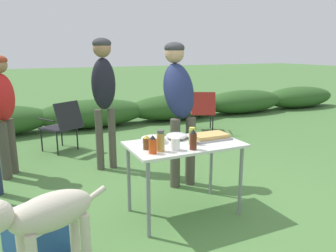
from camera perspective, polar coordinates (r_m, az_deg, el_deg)
name	(u,v)px	position (r m, az deg, el deg)	size (l,w,h in m)	color
ground_plane	(184,212)	(3.48, 2.74, -14.80)	(60.00, 60.00, 0.00)	#4C7A3D
shrub_hedge	(92,114)	(7.21, -13.06, 2.13)	(14.40, 0.90, 0.60)	#2D5623
folding_table	(184,151)	(3.22, 2.86, -4.31)	(1.10, 0.64, 0.74)	silver
food_tray	(210,137)	(3.35, 7.30, -1.86)	(0.40, 0.24, 0.06)	#9E9EA3
plate_stack	(154,140)	(3.22, -2.50, -2.44)	(0.24, 0.24, 0.05)	white
mixing_bowl	(176,136)	(3.34, 1.44, -1.74)	(0.22, 0.22, 0.06)	silver
paper_cup_stack	(175,144)	(2.96, 1.30, -3.15)	(0.08, 0.08, 0.12)	white
bbq_sauce_bottle	(193,140)	(2.98, 4.42, -2.42)	(0.06, 0.06, 0.19)	#562314
hot_sauce_bottle	(153,145)	(2.86, -2.69, -3.28)	(0.07, 0.07, 0.17)	#CC4214
spice_jar	(161,141)	(2.92, -1.29, -2.62)	(0.07, 0.07, 0.19)	#B2893D
beer_bottle	(147,142)	(2.99, -3.73, -2.87)	(0.07, 0.07, 0.14)	brown
relish_jar	(192,136)	(3.15, 4.22, -1.75)	(0.06, 0.06, 0.16)	olive
standing_person_in_olive_jacket	(179,96)	(3.93, 1.90, 5.16)	(0.38, 0.51, 1.72)	#4C473D
standing_person_in_red_jacket	(3,105)	(4.64, -26.80, 3.35)	(0.40, 0.46, 1.57)	#4C473D
standing_person_in_gray_fleece	(104,87)	(4.47, -11.15, 6.76)	(0.33, 0.25, 1.78)	#4C473D
dog	(45,219)	(2.44, -20.65, -14.92)	(0.90, 0.44, 0.75)	beige
camp_chair_green_behind_table	(203,109)	(6.59, 6.05, 2.89)	(0.67, 0.73, 0.83)	maroon
camp_chair_near_hedge	(63,124)	(5.55, -17.86, 0.39)	(0.70, 0.74, 0.83)	#232328
cooler_box	(35,233)	(3.01, -22.09, -16.85)	(0.52, 0.58, 0.34)	#234C93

